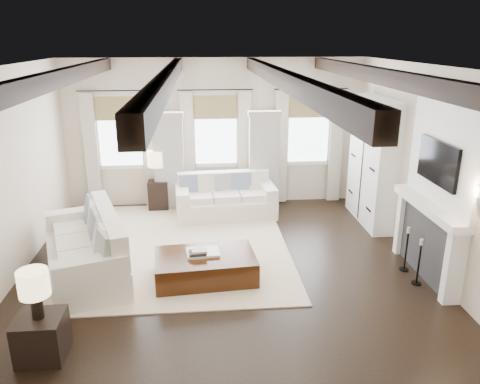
{
  "coord_description": "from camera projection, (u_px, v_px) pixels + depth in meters",
  "views": [
    {
      "loc": [
        -0.36,
        -6.37,
        3.6
      ],
      "look_at": [
        0.29,
        0.98,
        1.15
      ],
      "focal_mm": 35.0,
      "sensor_mm": 36.0,
      "label": 1
    }
  ],
  "objects": [
    {
      "name": "ground",
      "position": [
        227.0,
        283.0,
        7.18
      ],
      "size": [
        7.5,
        7.5,
        0.0
      ],
      "primitive_type": "plane",
      "color": "black",
      "rests_on": "ground"
    },
    {
      "name": "room_shell",
      "position": [
        269.0,
        149.0,
        7.5
      ],
      "size": [
        6.54,
        7.54,
        3.22
      ],
      "color": "beige",
      "rests_on": "ground"
    },
    {
      "name": "area_rug",
      "position": [
        181.0,
        246.0,
        8.45
      ],
      "size": [
        3.79,
        4.35,
        0.02
      ],
      "primitive_type": "cube",
      "color": "beige",
      "rests_on": "ground"
    },
    {
      "name": "sofa_back",
      "position": [
        225.0,
        199.0,
        9.85
      ],
      "size": [
        2.12,
        1.07,
        0.88
      ],
      "color": "white",
      "rests_on": "ground"
    },
    {
      "name": "sofa_left",
      "position": [
        89.0,
        249.0,
        7.37
      ],
      "size": [
        1.75,
        2.57,
        1.01
      ],
      "color": "white",
      "rests_on": "ground"
    },
    {
      "name": "ottoman",
      "position": [
        205.0,
        267.0,
        7.26
      ],
      "size": [
        1.61,
        1.08,
        0.4
      ],
      "primitive_type": "cube",
      "rotation": [
        0.0,
        0.0,
        0.08
      ],
      "color": "black",
      "rests_on": "ground"
    },
    {
      "name": "tray",
      "position": [
        203.0,
        252.0,
        7.25
      ],
      "size": [
        0.53,
        0.42,
        0.04
      ],
      "primitive_type": "cube",
      "rotation": [
        0.0,
        0.0,
        0.08
      ],
      "color": "white",
      "rests_on": "ottoman"
    },
    {
      "name": "book_lower",
      "position": [
        198.0,
        253.0,
        7.14
      ],
      "size": [
        0.28,
        0.22,
        0.04
      ],
      "primitive_type": "cube",
      "rotation": [
        0.0,
        0.0,
        0.08
      ],
      "color": "#262628",
      "rests_on": "tray"
    },
    {
      "name": "book_upper",
      "position": [
        199.0,
        251.0,
        7.14
      ],
      "size": [
        0.23,
        0.19,
        0.03
      ],
      "primitive_type": "cube",
      "rotation": [
        0.0,
        0.0,
        0.08
      ],
      "color": "beige",
      "rests_on": "book_lower"
    },
    {
      "name": "side_table_front",
      "position": [
        42.0,
        337.0,
        5.47
      ],
      "size": [
        0.53,
        0.53,
        0.53
      ],
      "primitive_type": "cube",
      "color": "black",
      "rests_on": "ground"
    },
    {
      "name": "lamp_front",
      "position": [
        34.0,
        286.0,
        5.25
      ],
      "size": [
        0.35,
        0.35,
        0.6
      ],
      "color": "black",
      "rests_on": "side_table_front"
    },
    {
      "name": "side_table_back",
      "position": [
        159.0,
        194.0,
        10.24
      ],
      "size": [
        0.43,
        0.43,
        0.64
      ],
      "primitive_type": "cube",
      "color": "black",
      "rests_on": "ground"
    },
    {
      "name": "lamp_back",
      "position": [
        157.0,
        160.0,
        10.0
      ],
      "size": [
        0.38,
        0.38,
        0.66
      ],
      "color": "black",
      "rests_on": "side_table_back"
    },
    {
      "name": "candlestick_near",
      "position": [
        419.0,
        265.0,
        7.08
      ],
      "size": [
        0.15,
        0.15,
        0.75
      ],
      "color": "black",
      "rests_on": "ground"
    },
    {
      "name": "candlestick_far",
      "position": [
        406.0,
        253.0,
        7.51
      ],
      "size": [
        0.15,
        0.15,
        0.75
      ],
      "color": "black",
      "rests_on": "ground"
    }
  ]
}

